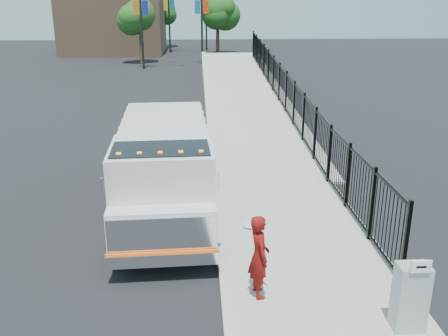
{
  "coord_description": "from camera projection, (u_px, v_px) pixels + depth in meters",
  "views": [
    {
      "loc": [
        -0.55,
        -10.68,
        5.72
      ],
      "look_at": [
        0.14,
        2.0,
        1.32
      ],
      "focal_mm": 40.0,
      "sensor_mm": 36.0,
      "label": 1
    }
  ],
  "objects": [
    {
      "name": "light_pole_1",
      "position": [
        198.0,
        12.0,
        41.99
      ],
      "size": [
        3.77,
        0.22,
        8.0
      ],
      "color": "black",
      "rests_on": "ground"
    },
    {
      "name": "iron_fence",
      "position": [
        285.0,
        105.0,
        23.18
      ],
      "size": [
        0.1,
        28.0,
        1.8
      ],
      "primitive_type": "cube",
      "color": "black",
      "rests_on": "ground"
    },
    {
      "name": "tree_0",
      "position": [
        140.0,
        17.0,
        42.68
      ],
      "size": [
        2.79,
        2.79,
        5.39
      ],
      "color": "#382314",
      "rests_on": "ground"
    },
    {
      "name": "truck",
      "position": [
        164.0,
        164.0,
        13.38
      ],
      "size": [
        2.73,
        7.53,
        2.55
      ],
      "rotation": [
        0.0,
        0.0,
        0.04
      ],
      "color": "black",
      "rests_on": "ground"
    },
    {
      "name": "sidewalk",
      "position": [
        322.0,
        289.0,
        10.17
      ],
      "size": [
        3.55,
        12.0,
        0.12
      ],
      "primitive_type": "cube",
      "color": "#9E998E",
      "rests_on": "ground"
    },
    {
      "name": "ground",
      "position": [
        223.0,
        247.0,
        11.97
      ],
      "size": [
        120.0,
        120.0,
        0.0
      ],
      "primitive_type": "plane",
      "color": "black",
      "rests_on": "ground"
    },
    {
      "name": "light_pole_3",
      "position": [
        203.0,
        9.0,
        53.15
      ],
      "size": [
        3.78,
        0.22,
        8.0
      ],
      "color": "black",
      "rests_on": "ground"
    },
    {
      "name": "worker",
      "position": [
        259.0,
        256.0,
        9.6
      ],
      "size": [
        0.5,
        0.67,
        1.69
      ],
      "primitive_type": "imported",
      "rotation": [
        0.0,
        0.0,
        1.73
      ],
      "color": "maroon",
      "rests_on": "sidewalk"
    },
    {
      "name": "curb",
      "position": [
        228.0,
        291.0,
        10.06
      ],
      "size": [
        0.3,
        12.0,
        0.16
      ],
      "primitive_type": "cube",
      "color": "#ADAAA3",
      "rests_on": "ground"
    },
    {
      "name": "light_pole_0",
      "position": [
        145.0,
        13.0,
        39.61
      ],
      "size": [
        3.77,
        0.22,
        8.0
      ],
      "color": "black",
      "rests_on": "ground"
    },
    {
      "name": "debris",
      "position": [
        250.0,
        225.0,
        12.73
      ],
      "size": [
        0.4,
        0.4,
        0.1
      ],
      "primitive_type": "ellipsoid",
      "color": "silver",
      "rests_on": "sidewalk"
    },
    {
      "name": "tree_2",
      "position": [
        164.0,
        12.0,
        57.09
      ],
      "size": [
        2.7,
        2.7,
        5.35
      ],
      "color": "#382314",
      "rests_on": "ground"
    },
    {
      "name": "light_pole_2",
      "position": [
        172.0,
        9.0,
        51.34
      ],
      "size": [
        3.78,
        0.22,
        8.0
      ],
      "color": "black",
      "rests_on": "ground"
    },
    {
      "name": "tree_1",
      "position": [
        218.0,
        14.0,
        50.1
      ],
      "size": [
        2.83,
        2.83,
        5.42
      ],
      "color": "#382314",
      "rests_on": "ground"
    },
    {
      "name": "utility_cabinet",
      "position": [
        410.0,
        297.0,
        8.68
      ],
      "size": [
        0.55,
        0.4,
        1.25
      ],
      "primitive_type": "cube",
      "color": "gray",
      "rests_on": "sidewalk"
    },
    {
      "name": "arrow_sign",
      "position": [
        421.0,
        267.0,
        8.24
      ],
      "size": [
        0.35,
        0.04,
        0.22
      ],
      "primitive_type": "cube",
      "color": "white",
      "rests_on": "utility_cabinet"
    },
    {
      "name": "ramp",
      "position": [
        246.0,
        106.0,
        27.18
      ],
      "size": [
        3.95,
        24.06,
        3.19
      ],
      "primitive_type": "cube",
      "rotation": [
        0.06,
        0.0,
        0.0
      ],
      "color": "#9E998E",
      "rests_on": "ground"
    },
    {
      "name": "building",
      "position": [
        114.0,
        13.0,
        51.71
      ],
      "size": [
        10.0,
        10.0,
        8.0
      ],
      "primitive_type": "cube",
      "color": "#8C664C",
      "rests_on": "ground"
    }
  ]
}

